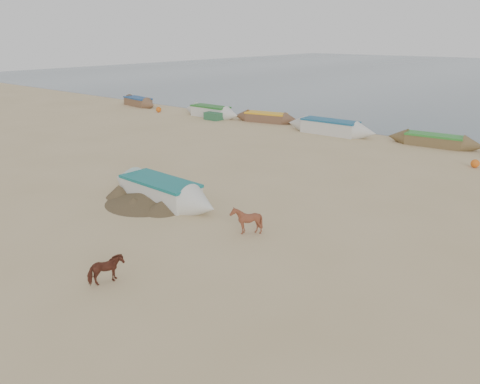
{
  "coord_description": "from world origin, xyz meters",
  "views": [
    {
      "loc": [
        10.67,
        -8.94,
        6.71
      ],
      "look_at": [
        0.0,
        4.0,
        1.0
      ],
      "focal_mm": 35.0,
      "sensor_mm": 36.0,
      "label": 1
    }
  ],
  "objects": [
    {
      "name": "waterline_canoes",
      "position": [
        -1.06,
        19.99,
        0.44
      ],
      "size": [
        55.44,
        4.04,
        1.0
      ],
      "color": "brown",
      "rests_on": "ground"
    },
    {
      "name": "calf_front",
      "position": [
        1.19,
        2.9,
        0.5
      ],
      "size": [
        0.94,
        0.85,
        1.0
      ],
      "primitive_type": "imported",
      "rotation": [
        0.0,
        0.0,
        -1.52
      ],
      "color": "brown",
      "rests_on": "ground"
    },
    {
      "name": "near_canoe",
      "position": [
        -3.72,
        3.26,
        0.47
      ],
      "size": [
        6.37,
        1.66,
        0.93
      ],
      "primitive_type": null,
      "rotation": [
        0.0,
        0.0,
        -0.04
      ],
      "color": "silver",
      "rests_on": "ground"
    },
    {
      "name": "calf_right",
      "position": [
        0.36,
        -2.32,
        0.42
      ],
      "size": [
        0.8,
        0.91,
        0.84
      ],
      "primitive_type": "imported",
      "rotation": [
        0.0,
        0.0,
        1.68
      ],
      "color": "#5A2A1D",
      "rests_on": "ground"
    },
    {
      "name": "beach_clutter",
      "position": [
        4.27,
        19.84,
        0.3
      ],
      "size": [
        45.22,
        5.02,
        0.64
      ],
      "color": "#2C613E",
      "rests_on": "ground"
    },
    {
      "name": "ground",
      "position": [
        0.0,
        0.0,
        0.0
      ],
      "size": [
        140.0,
        140.0,
        0.0
      ],
      "primitive_type": "plane",
      "color": "tan",
      "rests_on": "ground"
    },
    {
      "name": "debris_pile",
      "position": [
        -4.04,
        2.83,
        0.25
      ],
      "size": [
        3.8,
        3.8,
        0.51
      ],
      "primitive_type": "cone",
      "rotation": [
        0.0,
        0.0,
        -0.08
      ],
      "color": "brown",
      "rests_on": "ground"
    }
  ]
}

